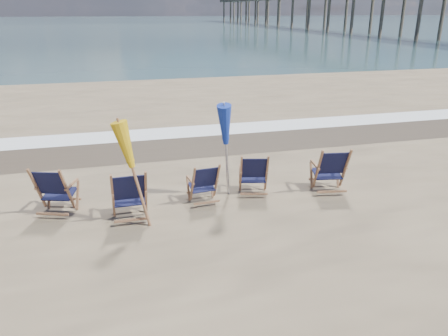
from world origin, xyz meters
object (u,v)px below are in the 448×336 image
object	(u,v)px
umbrella_yellow	(134,149)
beach_chair_3	(267,175)
umbrella_blue	(227,127)
beach_chair_2	(217,183)
beach_chair_0	(67,192)
fishing_pier	(322,4)
beach_chair_4	(345,170)
beach_chair_1	(146,194)

from	to	relation	value
umbrella_yellow	beach_chair_3	bearing A→B (deg)	14.16
umbrella_blue	beach_chair_2	bearing A→B (deg)	-141.06
umbrella_yellow	umbrella_blue	world-z (taller)	umbrella_blue
beach_chair_3	beach_chair_0	bearing A→B (deg)	13.69
beach_chair_3	beach_chair_2	bearing A→B (deg)	17.88
beach_chair_2	fishing_pier	world-z (taller)	fishing_pier
beach_chair_3	beach_chair_4	size ratio (longest dim) A/B	0.91
beach_chair_1	fishing_pier	size ratio (longest dim) A/B	0.01
beach_chair_2	umbrella_yellow	world-z (taller)	umbrella_yellow
beach_chair_1	umbrella_yellow	xyz separation A→B (m)	(-0.17, -0.19, 0.97)
beach_chair_2	umbrella_blue	world-z (taller)	umbrella_blue
beach_chair_2	beach_chair_4	xyz separation A→B (m)	(2.82, -0.23, 0.09)
beach_chair_2	umbrella_blue	bearing A→B (deg)	-146.23
beach_chair_1	beach_chair_4	size ratio (longest dim) A/B	1.00
beach_chair_0	beach_chair_3	bearing A→B (deg)	-161.10
beach_chair_0	beach_chair_3	world-z (taller)	beach_chair_0
beach_chair_0	fishing_pier	distance (m)	82.39
beach_chair_0	beach_chair_4	distance (m)	5.77
beach_chair_0	beach_chair_3	xyz separation A→B (m)	(4.06, -0.03, -0.04)
beach_chair_3	umbrella_yellow	size ratio (longest dim) A/B	0.49
beach_chair_0	umbrella_blue	distance (m)	3.37
beach_chair_2	umbrella_yellow	size ratio (longest dim) A/B	0.45
beach_chair_2	umbrella_yellow	bearing A→B (deg)	15.54
beach_chair_1	beach_chair_2	world-z (taller)	beach_chair_1
beach_chair_3	umbrella_blue	xyz separation A→B (m)	(-0.86, 0.14, 1.09)
beach_chair_0	beach_chair_2	bearing A→B (deg)	-162.71
beach_chair_2	umbrella_yellow	xyz separation A→B (m)	(-1.66, -0.63, 1.05)
beach_chair_4	beach_chair_3	bearing A→B (deg)	-0.56
beach_chair_3	umbrella_yellow	bearing A→B (deg)	28.22
umbrella_yellow	umbrella_blue	bearing A→B (deg)	23.62
beach_chair_3	umbrella_yellow	distance (m)	3.05
beach_chair_1	beach_chair_0	bearing A→B (deg)	-20.99
beach_chair_4	umbrella_yellow	bearing A→B (deg)	14.59
umbrella_yellow	umbrella_blue	distance (m)	2.10
beach_chair_3	beach_chair_4	bearing A→B (deg)	-175.97
beach_chair_2	fishing_pier	xyz separation A→B (m)	(38.06, 71.45, 4.19)
beach_chair_1	beach_chair_3	world-z (taller)	beach_chair_1
beach_chair_1	beach_chair_3	distance (m)	2.66
beach_chair_4	beach_chair_1	bearing A→B (deg)	12.31
beach_chair_4	umbrella_blue	xyz separation A→B (m)	(-2.56, 0.44, 1.04)
beach_chair_4	fishing_pier	distance (m)	79.97
beach_chair_0	umbrella_yellow	distance (m)	1.77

